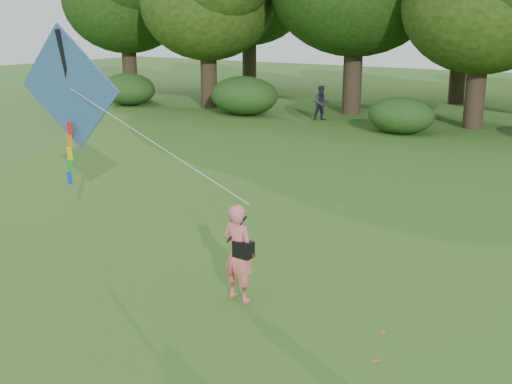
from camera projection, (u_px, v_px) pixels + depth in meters
The scene contains 7 objects.
ground at pixel (221, 326), 9.47m from camera, with size 100.00×100.00×0.00m, color #265114.
man_kite_flyer at pixel (238, 253), 10.17m from camera, with size 0.58×0.38×1.60m, color #E26C6A.
bystander_left at pixel (322, 103), 28.37m from camera, with size 0.75×0.58×1.54m, color #262633.
crossbody_bag at pixel (243, 249), 10.06m from camera, with size 0.43×0.20×0.67m.
flying_kite at pixel (70, 90), 12.47m from camera, with size 5.96×1.02×3.21m.
shrub_band at pixel (490, 117), 23.74m from camera, with size 39.15×3.22×1.88m.
fallen_leaves at pixel (365, 234), 13.50m from camera, with size 11.19×13.79×0.01m.
Camera 1 is at (5.23, -6.87, 4.40)m, focal length 45.00 mm.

